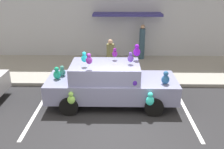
{
  "coord_description": "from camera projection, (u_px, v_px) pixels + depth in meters",
  "views": [
    {
      "loc": [
        0.05,
        -6.5,
        4.38
      ],
      "look_at": [
        -0.09,
        2.18,
        0.9
      ],
      "focal_mm": 39.26,
      "sensor_mm": 36.0,
      "label": 1
    }
  ],
  "objects": [
    {
      "name": "plush_covered_car",
      "position": [
        110.0,
        83.0,
        8.82
      ],
      "size": [
        4.63,
        2.03,
        2.14
      ],
      "color": "#7E82A9",
      "rests_on": "ground"
    },
    {
      "name": "parking_stripe_front",
      "position": [
        187.0,
        111.0,
        8.55
      ],
      "size": [
        0.12,
        3.6,
        0.01
      ],
      "primitive_type": "cube",
      "color": "silver",
      "rests_on": "ground"
    },
    {
      "name": "storefront_building",
      "position": [
        115.0,
        0.0,
        13.1
      ],
      "size": [
        24.0,
        1.25,
        6.4
      ],
      "color": "#B2B7C1",
      "rests_on": "ground"
    },
    {
      "name": "sidewalk",
      "position": [
        115.0,
        69.0,
        12.27
      ],
      "size": [
        24.0,
        4.0,
        0.15
      ],
      "primitive_type": "cube",
      "color": "gray",
      "rests_on": "ground"
    },
    {
      "name": "parking_stripe_rear",
      "position": [
        38.0,
        110.0,
        8.63
      ],
      "size": [
        0.12,
        3.6,
        0.01
      ],
      "primitive_type": "cube",
      "color": "silver",
      "rests_on": "ground"
    },
    {
      "name": "pedestrian_near_shopfront",
      "position": [
        110.0,
        59.0,
        10.98
      ],
      "size": [
        0.34,
        0.34,
        1.69
      ],
      "color": "brown",
      "rests_on": "sidewalk"
    },
    {
      "name": "teddy_bear_on_sidewalk",
      "position": [
        125.0,
        72.0,
        10.73
      ],
      "size": [
        0.4,
        0.33,
        0.76
      ],
      "color": "#9E723D",
      "rests_on": "sidewalk"
    },
    {
      "name": "pedestrian_walking_past",
      "position": [
        142.0,
        43.0,
        13.25
      ],
      "size": [
        0.31,
        0.31,
        1.89
      ],
      "color": "#304B5D",
      "rests_on": "sidewalk"
    },
    {
      "name": "ground_plane",
      "position": [
        114.0,
        127.0,
        7.66
      ],
      "size": [
        60.0,
        60.0,
        0.0
      ],
      "primitive_type": "plane",
      "color": "#262628"
    }
  ]
}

